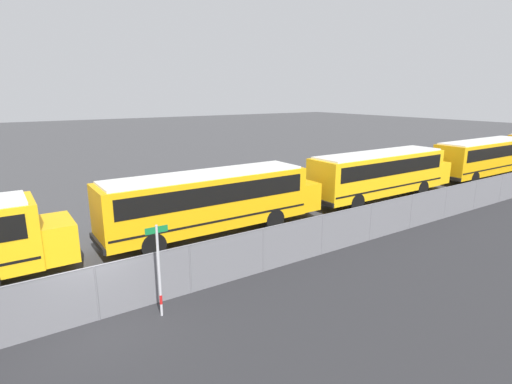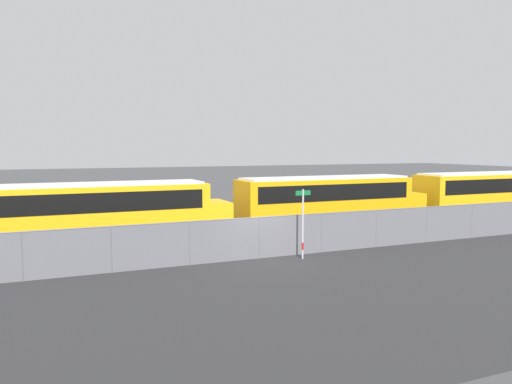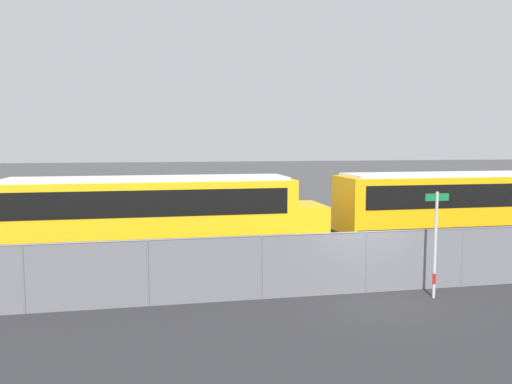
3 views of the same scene
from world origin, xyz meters
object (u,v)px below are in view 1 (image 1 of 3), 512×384
school_bus_5 (381,171)px  street_sign (159,269)px  school_bus_6 (485,155)px  school_bus_4 (212,198)px

school_bus_5 → street_sign: 17.87m
school_bus_5 → school_bus_6: bearing=-1.0°
school_bus_4 → school_bus_5: bearing=-0.5°
school_bus_4 → street_sign: 7.41m
school_bus_6 → school_bus_5: bearing=179.0°
school_bus_5 → street_sign: (-16.99, -5.54, -0.29)m
school_bus_4 → school_bus_5: same height
school_bus_6 → street_sign: 29.85m
school_bus_5 → street_sign: bearing=-162.0°
school_bus_6 → school_bus_4: bearing=179.2°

